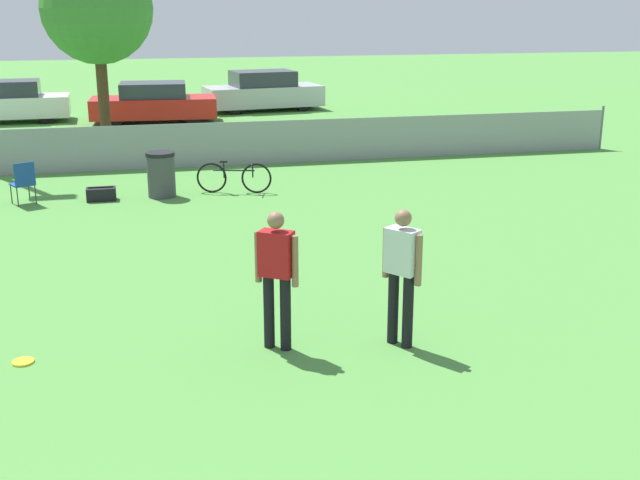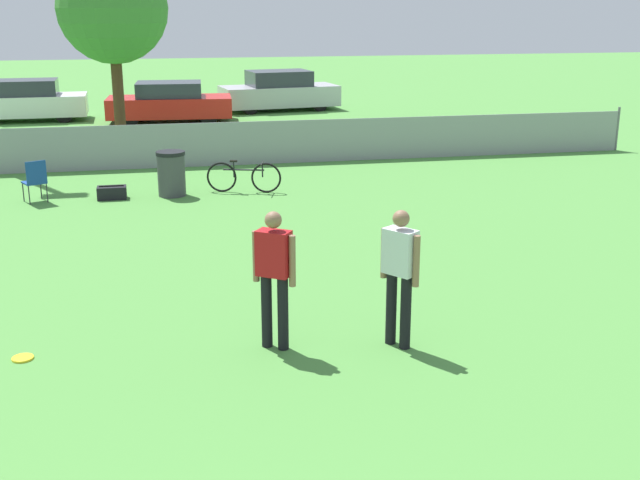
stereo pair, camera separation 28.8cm
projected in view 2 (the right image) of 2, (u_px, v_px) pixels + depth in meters
name	position (u px, v px, depth m)	size (l,w,h in m)	color
fence_backline	(138.00, 147.00, 19.89)	(26.27, 0.07, 1.21)	gray
tree_near_pole	(112.00, 9.00, 22.49)	(3.11, 3.11, 5.40)	#4C331E
player_thrower_red	(274.00, 271.00, 9.37)	(0.47, 0.40, 1.69)	black
player_receiver_white	(400.00, 269.00, 9.43)	(0.41, 0.46, 1.69)	black
frisbee_disc	(23.00, 358.00, 9.33)	(0.25, 0.25, 0.03)	yellow
folding_chair_sideline	(35.00, 179.00, 16.50)	(0.56, 0.56, 0.89)	#333338
bicycle_sideline	(244.00, 177.00, 17.44)	(1.59, 0.57, 0.71)	black
trash_bin	(171.00, 173.00, 17.11)	(0.62, 0.62, 0.96)	#3F3F44
gear_bag_sideline	(112.00, 193.00, 16.91)	(0.60, 0.33, 0.29)	black
parked_car_white	(27.00, 101.00, 27.98)	(4.06, 1.82, 1.43)	black
parked_car_red	(170.00, 103.00, 27.70)	(4.31, 2.08, 1.38)	black
parked_car_silver	(279.00, 92.00, 30.76)	(4.63, 2.45, 1.50)	black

